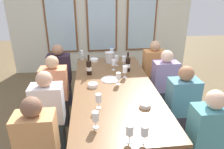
{
  "coord_description": "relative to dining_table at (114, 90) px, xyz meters",
  "views": [
    {
      "loc": [
        -0.31,
        -2.58,
        2.01
      ],
      "look_at": [
        0.0,
        0.28,
        0.79
      ],
      "focal_mm": 33.74,
      "sensor_mm": 36.0,
      "label": 1
    }
  ],
  "objects": [
    {
      "name": "seated_person_4",
      "position": [
        -0.85,
        -0.3,
        -0.15
      ],
      "size": [
        0.38,
        0.24,
        1.11
      ],
      "color": "#31393A",
      "rests_on": "ground"
    },
    {
      "name": "seated_person_5",
      "position": [
        0.85,
        -0.32,
        -0.15
      ],
      "size": [
        0.38,
        0.24,
        1.11
      ],
      "color": "#342E3B",
      "rests_on": "ground"
    },
    {
      "name": "metal_pitcher",
      "position": [
        0.03,
        0.95,
        0.16
      ],
      "size": [
        0.16,
        0.16,
        0.19
      ],
      "color": "silver",
      "rests_on": "dining_table"
    },
    {
      "name": "seated_person_2",
      "position": [
        -0.85,
        0.28,
        -0.15
      ],
      "size": [
        0.38,
        0.24,
        1.11
      ],
      "color": "#302D30",
      "rests_on": "ground"
    },
    {
      "name": "water_bottle",
      "position": [
        0.09,
        1.11,
        0.18
      ],
      "size": [
        0.06,
        0.06,
        0.24
      ],
      "color": "white",
      "rests_on": "dining_table"
    },
    {
      "name": "seated_person_3",
      "position": [
        0.85,
        0.36,
        -0.15
      ],
      "size": [
        0.38,
        0.24,
        1.11
      ],
      "color": "#2B3942",
      "rests_on": "ground"
    },
    {
      "name": "dining_table",
      "position": [
        0.0,
        0.0,
        0.0
      ],
      "size": [
        1.09,
        2.45,
        0.74
      ],
      "color": "brown",
      "rests_on": "ground"
    },
    {
      "name": "wine_glass_0",
      "position": [
        0.06,
        0.58,
        0.18
      ],
      "size": [
        0.07,
        0.07,
        0.17
      ],
      "color": "white",
      "rests_on": "dining_table"
    },
    {
      "name": "tasting_bowl_0",
      "position": [
        -0.29,
        -0.0,
        0.09
      ],
      "size": [
        0.13,
        0.13,
        0.05
      ],
      "primitive_type": "cylinder",
      "color": "white",
      "rests_on": "dining_table"
    },
    {
      "name": "wine_bottle_0",
      "position": [
        0.28,
        0.51,
        0.18
      ],
      "size": [
        0.08,
        0.08,
        0.31
      ],
      "color": "black",
      "rests_on": "dining_table"
    },
    {
      "name": "wine_glass_8",
      "position": [
        0.25,
        0.75,
        0.18
      ],
      "size": [
        0.07,
        0.07,
        0.17
      ],
      "color": "white",
      "rests_on": "dining_table"
    },
    {
      "name": "wine_glass_1",
      "position": [
        0.19,
        0.27,
        0.18
      ],
      "size": [
        0.07,
        0.07,
        0.17
      ],
      "color": "white",
      "rests_on": "dining_table"
    },
    {
      "name": "ground_plane",
      "position": [
        0.0,
        0.0,
        -0.68
      ],
      "size": [
        12.0,
        12.0,
        0.0
      ],
      "primitive_type": "plane",
      "color": "brown"
    },
    {
      "name": "wine_glass_2",
      "position": [
        0.13,
        0.78,
        0.18
      ],
      "size": [
        0.07,
        0.07,
        0.17
      ],
      "color": "white",
      "rests_on": "dining_table"
    },
    {
      "name": "wine_bottle_1",
      "position": [
        -0.34,
        0.43,
        0.18
      ],
      "size": [
        0.08,
        0.08,
        0.32
      ],
      "color": "black",
      "rests_on": "dining_table"
    },
    {
      "name": "wine_glass_6",
      "position": [
        0.06,
        0.04,
        0.18
      ],
      "size": [
        0.07,
        0.07,
        0.17
      ],
      "color": "white",
      "rests_on": "dining_table"
    },
    {
      "name": "wine_glass_3",
      "position": [
        -0.28,
        -0.89,
        0.18
      ],
      "size": [
        0.07,
        0.07,
        0.17
      ],
      "color": "white",
      "rests_on": "dining_table"
    },
    {
      "name": "tasting_bowl_2",
      "position": [
        -0.24,
        1.04,
        0.09
      ],
      "size": [
        0.14,
        0.14,
        0.05
      ],
      "primitive_type": "cylinder",
      "color": "white",
      "rests_on": "dining_table"
    },
    {
      "name": "seated_person_7",
      "position": [
        0.85,
        -0.96,
        -0.15
      ],
      "size": [
        0.38,
        0.24,
        1.11
      ],
      "color": "#27302E",
      "rests_on": "ground"
    },
    {
      "name": "back_wall_with_windows",
      "position": [
        0.0,
        2.5,
        0.77
      ],
      "size": [
        4.29,
        0.1,
        2.9
      ],
      "color": "silver",
      "rests_on": "ground"
    },
    {
      "name": "wine_glass_7",
      "position": [
        0.0,
        -1.13,
        0.18
      ],
      "size": [
        0.07,
        0.07,
        0.17
      ],
      "color": "white",
      "rests_on": "dining_table"
    },
    {
      "name": "seated_person_1",
      "position": [
        0.85,
        0.96,
        -0.15
      ],
      "size": [
        0.38,
        0.24,
        1.11
      ],
      "color": "#31392B",
      "rests_on": "ground"
    },
    {
      "name": "white_plate_0",
      "position": [
        -0.03,
        0.2,
        0.07
      ],
      "size": [
        0.26,
        0.26,
        0.01
      ],
      "primitive_type": "cylinder",
      "color": "white",
      "rests_on": "dining_table"
    },
    {
      "name": "seated_person_0",
      "position": [
        -0.85,
        0.89,
        -0.15
      ],
      "size": [
        0.38,
        0.24,
        1.11
      ],
      "color": "#303141",
      "rests_on": "ground"
    },
    {
      "name": "wine_glass_5",
      "position": [
        -0.46,
        1.17,
        0.18
      ],
      "size": [
        0.07,
        0.07,
        0.17
      ],
      "color": "white",
      "rests_on": "dining_table"
    },
    {
      "name": "tasting_bowl_1",
      "position": [
        0.28,
        -0.58,
        0.09
      ],
      "size": [
        0.13,
        0.13,
        0.05
      ],
      "primitive_type": "cylinder",
      "color": "white",
      "rests_on": "dining_table"
    },
    {
      "name": "wine_glass_9",
      "position": [
        0.12,
        -1.15,
        0.18
      ],
      "size": [
        0.07,
        0.07,
        0.17
      ],
      "color": "white",
      "rests_on": "dining_table"
    },
    {
      "name": "wine_glass_4",
      "position": [
        -0.24,
        -0.55,
        0.18
      ],
      "size": [
        0.07,
        0.07,
        0.17
      ],
      "color": "white",
      "rests_on": "dining_table"
    }
  ]
}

